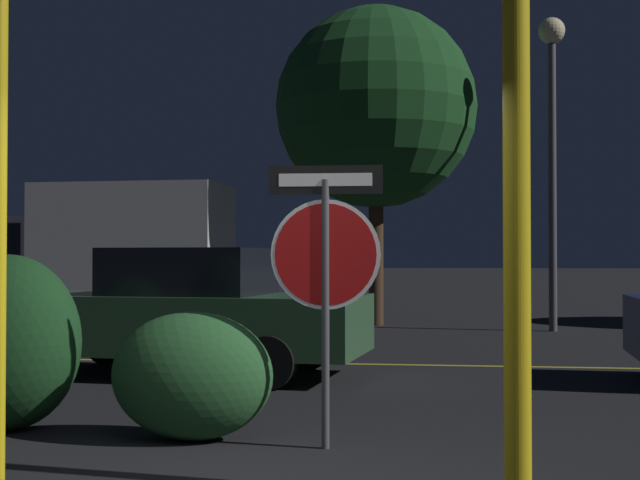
% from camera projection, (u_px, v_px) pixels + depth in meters
% --- Properties ---
extents(road_center_stripe, '(42.19, 0.12, 0.01)m').
position_uv_depth(road_center_stripe, '(362.00, 364.00, 12.20)').
color(road_center_stripe, gold).
rests_on(road_center_stripe, ground_plane).
extents(stop_sign, '(0.88, 0.06, 2.17)m').
position_uv_depth(stop_sign, '(325.00, 252.00, 6.82)').
color(stop_sign, '#4C4C51').
rests_on(stop_sign, ground_plane).
extents(yellow_pole_right, '(0.16, 0.16, 3.20)m').
position_uv_depth(yellow_pole_right, '(517.00, 233.00, 5.27)').
color(yellow_pole_right, yellow).
rests_on(yellow_pole_right, ground_plane).
extents(hedge_bush_2, '(1.25, 0.97, 1.49)m').
position_uv_depth(hedge_bush_2, '(8.00, 342.00, 7.53)').
color(hedge_bush_2, '#19421E').
rests_on(hedge_bush_2, ground_plane).
extents(hedge_bush_3, '(1.31, 0.82, 1.03)m').
position_uv_depth(hedge_bush_3, '(192.00, 376.00, 7.11)').
color(hedge_bush_3, '#285B2D').
rests_on(hedge_bush_3, ground_plane).
extents(passing_car_2, '(4.79, 2.30, 1.58)m').
position_uv_depth(passing_car_2, '(182.00, 313.00, 11.03)').
color(passing_car_2, '#335B38').
rests_on(passing_car_2, ground_plane).
extents(delivery_truck, '(6.55, 2.56, 3.06)m').
position_uv_depth(delivery_truck, '(82.00, 251.00, 19.72)').
color(delivery_truck, silver).
rests_on(delivery_truck, ground_plane).
extents(street_lamp, '(0.54, 0.54, 6.29)m').
position_uv_depth(street_lamp, '(552.00, 107.00, 17.82)').
color(street_lamp, '#4C4C51').
rests_on(street_lamp, ground_plane).
extents(tree_0, '(4.39, 4.39, 6.94)m').
position_uv_depth(tree_0, '(376.00, 108.00, 19.43)').
color(tree_0, '#422D1E').
rests_on(tree_0, ground_plane).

